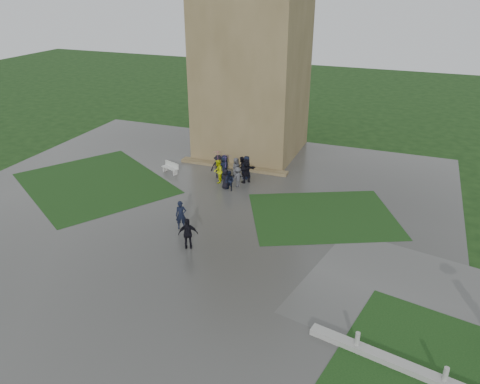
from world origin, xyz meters
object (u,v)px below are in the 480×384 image
(tower, at_px, (253,45))
(pedestrian_near, at_px, (188,234))
(bench, at_px, (171,168))
(pedestrian_mid, at_px, (181,215))

(tower, distance_m, pedestrian_near, 18.64)
(bench, height_order, pedestrian_near, pedestrian_near)
(bench, distance_m, pedestrian_mid, 9.06)
(tower, xyz_separation_m, pedestrian_mid, (0.74, -14.75, -8.08))
(tower, distance_m, bench, 11.89)
(tower, bearing_deg, bench, -120.23)
(bench, bearing_deg, pedestrian_mid, -37.63)
(bench, xyz_separation_m, pedestrian_near, (6.37, -9.51, 0.49))
(pedestrian_mid, bearing_deg, bench, 94.63)
(bench, relative_size, pedestrian_near, 0.83)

